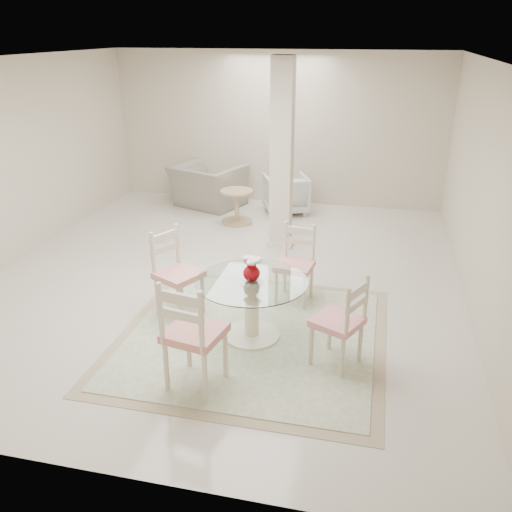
% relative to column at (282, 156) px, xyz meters
% --- Properties ---
extents(ground, '(7.00, 7.00, 0.00)m').
position_rel_column_xyz_m(ground, '(-0.50, -1.30, -1.35)').
color(ground, silver).
rests_on(ground, ground).
extents(room_shell, '(6.02, 7.02, 2.71)m').
position_rel_column_xyz_m(room_shell, '(-0.50, -1.30, 0.51)').
color(room_shell, beige).
rests_on(room_shell, ground).
extents(column, '(0.30, 0.30, 2.70)m').
position_rel_column_xyz_m(column, '(0.00, 0.00, 0.00)').
color(column, beige).
rests_on(column, ground).
extents(area_rug, '(2.78, 2.78, 0.02)m').
position_rel_column_xyz_m(area_rug, '(0.20, -2.70, -1.34)').
color(area_rug, tan).
rests_on(area_rug, ground).
extents(dining_table, '(1.14, 1.14, 0.66)m').
position_rel_column_xyz_m(dining_table, '(0.20, -2.70, -1.01)').
color(dining_table, '#F7F3CB').
rests_on(dining_table, ground).
extents(red_vase, '(0.20, 0.19, 0.27)m').
position_rel_column_xyz_m(red_vase, '(0.20, -2.70, -0.55)').
color(red_vase, '#9C040D').
rests_on(red_vase, dining_table).
extents(dining_chair_east, '(0.55, 0.55, 1.04)m').
position_rel_column_xyz_m(dining_chair_east, '(1.16, -3.02, -0.80)').
color(dining_chair_east, beige).
rests_on(dining_chair_east, ground).
extents(dining_chair_north, '(0.46, 0.46, 1.02)m').
position_rel_column_xyz_m(dining_chair_north, '(0.51, -1.73, -0.81)').
color(dining_chair_north, beige).
rests_on(dining_chair_north, ground).
extents(dining_chair_west, '(0.59, 0.59, 1.10)m').
position_rel_column_xyz_m(dining_chair_west, '(-0.76, -2.36, -0.77)').
color(dining_chair_west, beige).
rests_on(dining_chair_west, ground).
extents(dining_chair_south, '(0.56, 0.56, 1.19)m').
position_rel_column_xyz_m(dining_chair_south, '(-0.11, -3.67, -0.72)').
color(dining_chair_south, beige).
rests_on(dining_chair_south, ground).
extents(recliner_taupe, '(1.45, 1.36, 0.76)m').
position_rel_column_xyz_m(recliner_taupe, '(-1.65, 1.63, -0.97)').
color(recliner_taupe, gray).
rests_on(recliner_taupe, ground).
extents(armchair_white, '(0.95, 0.96, 0.67)m').
position_rel_column_xyz_m(armchair_white, '(-0.20, 1.57, -1.02)').
color(armchair_white, silver).
rests_on(armchair_white, ground).
extents(side_table, '(0.54, 0.54, 0.56)m').
position_rel_column_xyz_m(side_table, '(-0.90, 0.83, -1.09)').
color(side_table, tan).
rests_on(side_table, ground).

